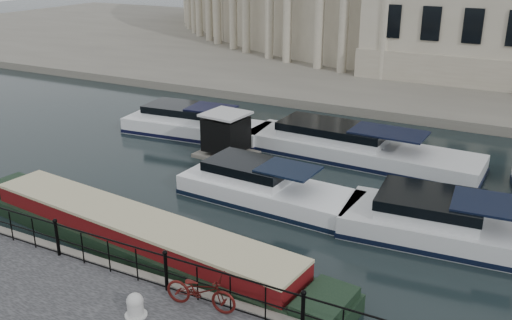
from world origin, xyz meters
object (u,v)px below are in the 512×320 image
Objects in this scene: narrowboat at (137,240)px; harbour_hut at (226,137)px; bicycle at (201,290)px; mooring_bollard at (135,305)px.

narrowboat is 9.28m from harbour_hut.
bicycle reaches higher than mooring_bollard.
narrowboat is (-4.00, 2.33, -0.70)m from bicycle.
harbour_hut is at bearing 108.28° from narrowboat.
bicycle is 4.69m from narrowboat.
narrowboat is 5.52× the size of harbour_hut.
mooring_bollard is 4.38m from narrowboat.
bicycle reaches higher than narrowboat.
mooring_bollard is 0.04× the size of narrowboat.
harbour_hut is at bearing 110.66° from mooring_bollard.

